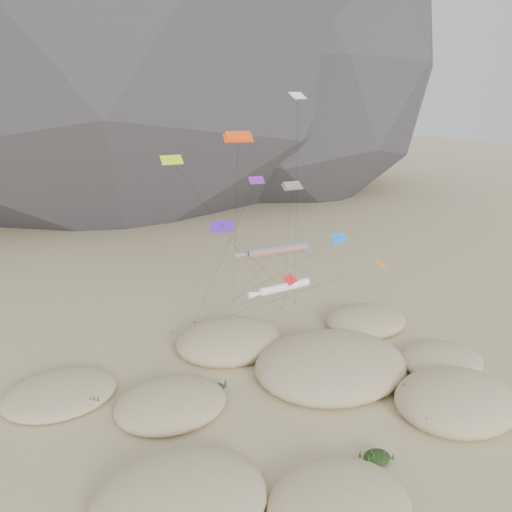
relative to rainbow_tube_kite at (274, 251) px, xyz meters
The scene contains 9 objects.
ground 17.51m from the rainbow_tube_kite, 92.04° to the right, with size 500.00×500.00×0.00m, color #CCB789.
dunes 14.65m from the rainbow_tube_kite, 97.17° to the right, with size 50.75×37.49×4.38m.
dune_grass 14.51m from the rainbow_tube_kite, 96.39° to the right, with size 43.21×29.43×1.54m.
kite_stakes 17.65m from the rainbow_tube_kite, 87.39° to the left, with size 19.40×5.64×0.30m.
rainbow_tube_kite is the anchor object (origin of this frame).
white_tube_kite 4.59m from the rainbow_tube_kite, ahead, with size 7.64×13.96×9.39m.
orange_parafoil 12.67m from the rainbow_tube_kite, 153.70° to the left, with size 7.19×15.70×26.02m.
multi_parafoil 7.86m from the rainbow_tube_kite, 37.21° to the left, with size 7.21×12.76×20.12m.
delta_kites 4.29m from the rainbow_tube_kite, 15.94° to the right, with size 24.62×17.89×29.82m.
Camera 1 is at (-24.33, -34.82, 29.74)m, focal length 35.00 mm.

